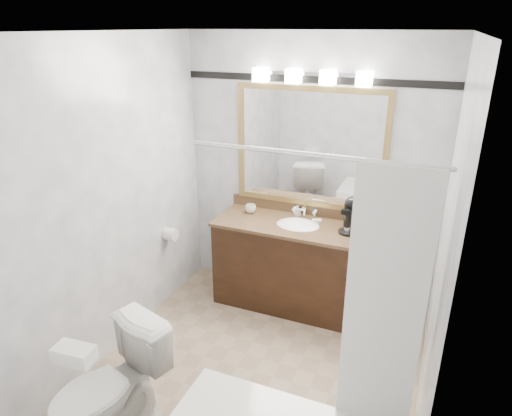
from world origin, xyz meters
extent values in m
cube|color=gray|center=(0.00, 0.00, -0.01)|extent=(2.40, 2.60, 0.01)
cube|color=white|center=(0.00, 0.00, 2.50)|extent=(2.40, 2.60, 0.01)
cube|color=white|center=(0.00, 1.30, 1.25)|extent=(2.40, 0.01, 2.50)
cube|color=white|center=(0.00, -1.30, 1.25)|extent=(2.40, 0.01, 2.50)
cube|color=white|center=(-1.20, 0.00, 1.25)|extent=(0.01, 2.60, 2.50)
cube|color=white|center=(1.20, 0.00, 1.25)|extent=(0.01, 2.60, 2.50)
cube|color=black|center=(0.00, 1.01, 0.41)|extent=(1.50, 0.55, 0.82)
cube|color=brown|center=(0.00, 1.01, 0.83)|extent=(1.53, 0.58, 0.03)
cube|color=brown|center=(0.00, 1.29, 0.90)|extent=(1.53, 0.03, 0.10)
ellipsoid|color=white|center=(0.00, 1.01, 0.82)|extent=(0.44, 0.34, 0.14)
cube|color=#A28749|center=(0.00, 1.28, 2.02)|extent=(1.40, 0.04, 0.05)
cube|color=#A28749|center=(0.00, 1.28, 0.97)|extent=(1.40, 0.04, 0.05)
cube|color=#A28749|center=(-0.68, 1.28, 1.50)|extent=(0.05, 0.04, 1.00)
cube|color=#A28749|center=(0.68, 1.28, 1.50)|extent=(0.05, 0.04, 1.00)
cube|color=white|center=(0.00, 1.29, 1.50)|extent=(1.30, 0.01, 1.00)
cube|color=silver|center=(0.00, 1.27, 2.15)|extent=(0.90, 0.05, 0.03)
cube|color=white|center=(-0.45, 1.22, 2.13)|extent=(0.12, 0.12, 0.12)
cube|color=white|center=(-0.15, 1.22, 2.13)|extent=(0.12, 0.12, 0.12)
cube|color=white|center=(0.15, 1.22, 2.13)|extent=(0.12, 0.12, 0.12)
cube|color=white|center=(0.45, 1.22, 2.13)|extent=(0.12, 0.12, 0.12)
cube|color=black|center=(0.00, 1.29, 2.10)|extent=(2.40, 0.01, 0.06)
cylinder|color=silver|center=(0.53, -0.54, 1.95)|extent=(1.30, 0.02, 0.02)
cube|color=white|center=(0.95, -0.55, 1.18)|extent=(0.40, 0.04, 1.55)
cylinder|color=white|center=(-1.14, 0.66, 0.70)|extent=(0.11, 0.12, 0.12)
imported|color=white|center=(-0.62, -0.92, 0.39)|extent=(0.65, 0.86, 0.78)
cube|color=white|center=(-0.62, -1.12, 0.83)|extent=(0.24, 0.14, 0.09)
cylinder|color=black|center=(0.46, 1.01, 0.86)|extent=(0.17, 0.17, 0.02)
cylinder|color=black|center=(0.47, 1.07, 0.98)|extent=(0.14, 0.14, 0.24)
sphere|color=black|center=(0.47, 1.07, 1.10)|extent=(0.14, 0.14, 0.14)
cube|color=black|center=(0.45, 1.00, 1.06)|extent=(0.11, 0.11, 0.05)
cylinder|color=silver|center=(0.45, 1.00, 0.89)|extent=(0.06, 0.06, 0.06)
imported|color=white|center=(-0.51, 1.11, 0.89)|extent=(0.13, 0.13, 0.08)
imported|color=white|center=(-0.07, 1.22, 0.90)|extent=(0.06, 0.06, 0.10)
cube|color=beige|center=(0.14, 1.13, 0.86)|extent=(0.10, 0.08, 0.03)
camera|label=1|loc=(1.10, -2.63, 2.53)|focal=32.00mm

